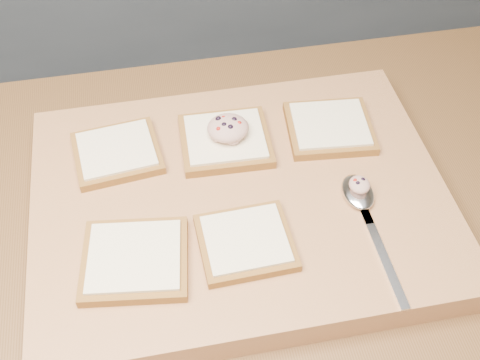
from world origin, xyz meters
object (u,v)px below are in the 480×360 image
Objects in this scene: cutting_board at (240,202)px; tuna_salad_dollop at (228,128)px; bread_far_center at (225,140)px; spoon at (361,201)px.

tuna_salad_dollop reaches higher than cutting_board.
bread_far_center is (-0.00, 0.09, 0.03)m from cutting_board.
tuna_salad_dollop is at bearing 8.90° from bread_far_center.
spoon reaches higher than cutting_board.
cutting_board is 0.11m from tuna_salad_dollop.
bread_far_center reaches higher than cutting_board.
cutting_board is 2.68× the size of spoon.
tuna_salad_dollop is at bearing 136.91° from spoon.
tuna_salad_dollop reaches higher than bread_far_center.
tuna_salad_dollop reaches higher than spoon.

